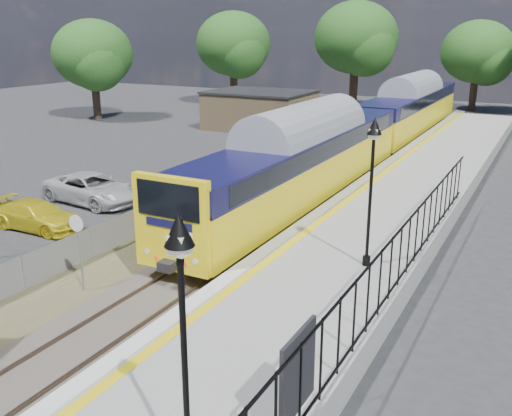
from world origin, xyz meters
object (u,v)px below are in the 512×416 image
Objects in this scene: victorian_lamp_north at (373,158)px; train at (371,126)px; car_white at (92,189)px; car_yellow at (37,215)px; victorian_lamp_south at (182,291)px; speed_sign at (78,241)px.

victorian_lamp_north reaches higher than train.
car_yellow is at bearing -164.77° from car_white.
train is 8.09× the size of car_white.
train is at bearing 101.29° from victorian_lamp_south.
victorian_lamp_north is 15.26m from car_white.
train is 10.02× the size of car_yellow.
victorian_lamp_south and victorian_lamp_north have the same top height.
speed_sign is (-2.50, -21.77, -0.62)m from train.
victorian_lamp_north is 0.91× the size of car_white.
car_yellow is (-6.00, 3.60, -1.13)m from speed_sign.
victorian_lamp_south is 0.11× the size of train.
train reaches higher than car_yellow.
victorian_lamp_south is 17.26m from car_yellow.
victorian_lamp_south reaches higher than car_yellow.
victorian_lamp_south is 20.12m from car_white.
victorian_lamp_north is at bearing -97.10° from car_white.
speed_sign is (-7.80, -4.22, -2.58)m from victorian_lamp_north.
speed_sign reaches higher than car_yellow.
car_white is at bearing 167.12° from victorian_lamp_north.
victorian_lamp_north is 9.24m from speed_sign.
victorian_lamp_north is 1.80× the size of speed_sign.
train reaches higher than car_white.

